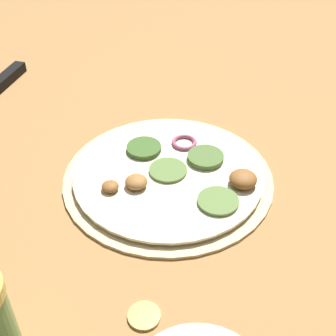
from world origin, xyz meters
The scene contains 3 objects.
ground_plane centered at (0.00, 0.00, 0.00)m, with size 3.00×3.00×0.00m, color #9E703F.
pizza centered at (0.00, 0.00, 0.01)m, with size 0.28×0.28×0.03m.
loose_cap centered at (0.16, -0.14, 0.00)m, with size 0.03×0.03×0.01m.
Camera 1 is at (0.39, -0.28, 0.41)m, focal length 50.00 mm.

